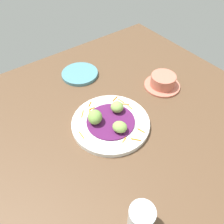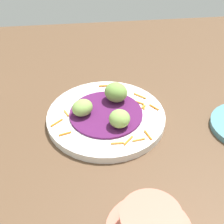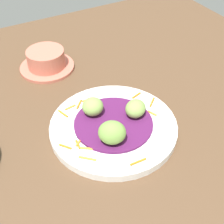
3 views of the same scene
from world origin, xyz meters
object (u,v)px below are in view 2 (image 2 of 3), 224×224
main_plate (106,117)px  guac_scoop_left (116,92)px  guac_scoop_center (82,108)px  guac_scoop_right (119,119)px

main_plate → guac_scoop_left: guac_scoop_left is taller
guac_scoop_left → guac_scoop_center: 8.88cm
guac_scoop_left → guac_scoop_center: (7.83, 4.16, -0.52)cm
main_plate → guac_scoop_right: bearing=118.0°
guac_scoop_right → main_plate: bearing=-62.0°
guac_scoop_right → guac_scoop_left: bearing=-92.0°
guac_scoop_center → main_plate: bearing=178.0°
guac_scoop_right → guac_scoop_center: bearing=-32.0°
guac_scoop_left → guac_scoop_right: (0.32, 8.86, -0.41)cm
guac_scoop_left → guac_scoop_right: 8.88cm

